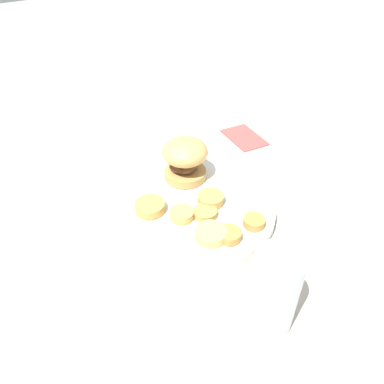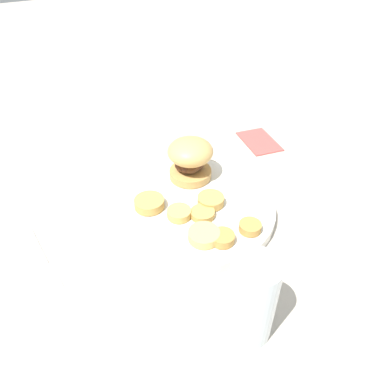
% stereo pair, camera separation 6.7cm
% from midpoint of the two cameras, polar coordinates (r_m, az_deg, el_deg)
% --- Properties ---
extents(ground_plane, '(4.00, 4.00, 0.00)m').
position_cam_midpoint_polar(ground_plane, '(0.70, 2.74, -3.20)').
color(ground_plane, '#B2A899').
extents(dinner_plate, '(0.31, 0.31, 0.02)m').
position_cam_midpoint_polar(dinner_plate, '(0.69, 2.77, -2.40)').
color(dinner_plate, white).
rests_on(dinner_plate, ground_plane).
extents(sandwich, '(0.09, 0.09, 0.08)m').
position_cam_midpoint_polar(sandwich, '(0.72, 2.33, 4.97)').
color(sandwich, tan).
rests_on(sandwich, dinner_plate).
extents(potato_round_0, '(0.04, 0.04, 0.01)m').
position_cam_midpoint_polar(potato_round_0, '(0.65, 0.95, -3.35)').
color(potato_round_0, tan).
rests_on(potato_round_0, dinner_plate).
extents(potato_round_1, '(0.04, 0.04, 0.01)m').
position_cam_midpoint_polar(potato_round_1, '(0.66, 4.69, -3.37)').
color(potato_round_1, tan).
rests_on(potato_round_1, dinner_plate).
extents(potato_round_2, '(0.05, 0.05, 0.02)m').
position_cam_midpoint_polar(potato_round_2, '(0.68, 5.69, -1.37)').
color(potato_round_2, tan).
rests_on(potato_round_2, dinner_plate).
extents(potato_round_3, '(0.04, 0.04, 0.01)m').
position_cam_midpoint_polar(potato_round_3, '(0.64, 11.84, -5.36)').
color(potato_round_3, '#BC8942').
rests_on(potato_round_3, dinner_plate).
extents(potato_round_4, '(0.05, 0.05, 0.02)m').
position_cam_midpoint_polar(potato_round_4, '(0.61, 4.98, -6.71)').
color(potato_round_4, '#DBB766').
rests_on(potato_round_4, dinner_plate).
extents(potato_round_5, '(0.04, 0.04, 0.01)m').
position_cam_midpoint_polar(potato_round_5, '(0.61, 7.93, -7.02)').
color(potato_round_5, '#BC8942').
rests_on(potato_round_5, dinner_plate).
extents(potato_round_6, '(0.05, 0.05, 0.02)m').
position_cam_midpoint_polar(potato_round_6, '(0.67, -3.71, -1.82)').
color(potato_round_6, tan).
rests_on(potato_round_6, dinner_plate).
extents(fork, '(0.16, 0.04, 0.00)m').
position_cam_midpoint_polar(fork, '(0.65, -19.31, -9.79)').
color(fork, silver).
rests_on(fork, ground_plane).
extents(drinking_glass, '(0.06, 0.06, 0.13)m').
position_cam_midpoint_polar(drinking_glass, '(0.50, 13.05, -15.92)').
color(drinking_glass, silver).
rests_on(drinking_glass, ground_plane).
extents(napkin, '(0.12, 0.09, 0.01)m').
position_cam_midpoint_polar(napkin, '(0.92, 12.28, 7.56)').
color(napkin, '#B24C47').
rests_on(napkin, ground_plane).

